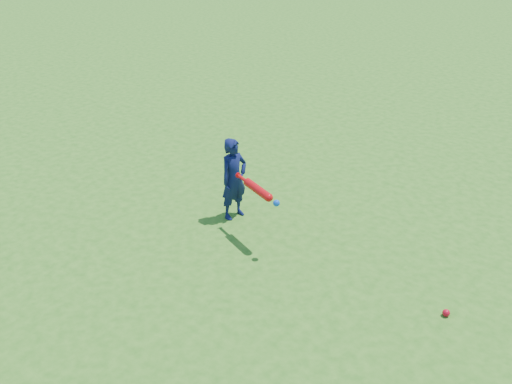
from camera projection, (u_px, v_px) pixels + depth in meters
ground at (204, 225)px, 6.99m from camera, size 80.00×80.00×0.00m
child at (234, 179)px, 6.94m from camera, size 0.31×0.42×1.04m
ground_ball_red at (446, 313)px, 5.49m from camera, size 0.07×0.07×0.07m
bat_swing at (260, 191)px, 6.36m from camera, size 0.81×0.34×0.10m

